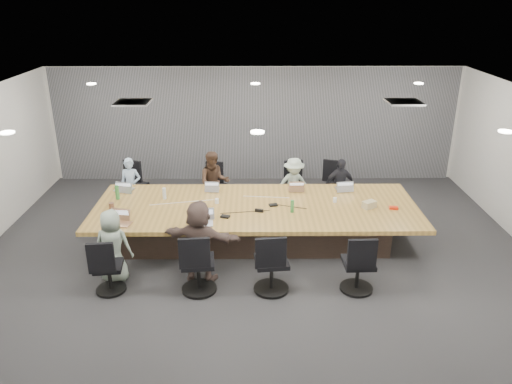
{
  "coord_description": "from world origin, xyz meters",
  "views": [
    {
      "loc": [
        -0.07,
        -8.02,
        4.45
      ],
      "look_at": [
        0.0,
        0.4,
        1.05
      ],
      "focal_mm": 35.0,
      "sensor_mm": 36.0,
      "label": 1
    }
  ],
  "objects_px": {
    "person_0": "(131,186)",
    "chair_1": "(216,190)",
    "laptop_5": "(203,224)",
    "chair_6": "(272,266)",
    "person_5": "(200,241)",
    "bottle_clear": "(164,193)",
    "canvas_bag": "(369,205)",
    "bottle_green_right": "(292,206)",
    "mug_brown": "(111,206)",
    "person_1": "(214,183)",
    "laptop_4": "(120,224)",
    "conference_table": "(256,222)",
    "person_2": "(294,186)",
    "bottle_green_left": "(117,192)",
    "chair_0": "(135,189)",
    "laptop_1": "(212,189)",
    "snack_packet": "(394,208)",
    "chair_5": "(198,266)",
    "stapler": "(259,210)",
    "chair_7": "(358,267)",
    "laptop_3": "(344,189)",
    "chair_3": "(336,189)",
    "chair_2": "(292,189)",
    "person_3": "(339,186)",
    "chair_4": "(109,271)",
    "person_4": "(113,246)",
    "laptop_2": "(296,189)",
    "laptop_0": "(124,190)"
  },
  "relations": [
    {
      "from": "person_0",
      "to": "chair_1",
      "type": "bearing_deg",
      "value": 12.72
    },
    {
      "from": "laptop_5",
      "to": "chair_6",
      "type": "bearing_deg",
      "value": -42.44
    },
    {
      "from": "person_5",
      "to": "bottle_clear",
      "type": "relative_size",
      "value": 6.28
    },
    {
      "from": "canvas_bag",
      "to": "bottle_green_right",
      "type": "bearing_deg",
      "value": -172.73
    },
    {
      "from": "bottle_clear",
      "to": "mug_brown",
      "type": "bearing_deg",
      "value": -152.88
    },
    {
      "from": "person_1",
      "to": "laptop_4",
      "type": "height_order",
      "value": "person_1"
    },
    {
      "from": "conference_table",
      "to": "person_2",
      "type": "distance_m",
      "value": 1.59
    },
    {
      "from": "bottle_green_left",
      "to": "mug_brown",
      "type": "distance_m",
      "value": 0.46
    },
    {
      "from": "chair_0",
      "to": "laptop_1",
      "type": "bearing_deg",
      "value": 172.83
    },
    {
      "from": "snack_packet",
      "to": "chair_5",
      "type": "bearing_deg",
      "value": -156.14
    },
    {
      "from": "bottle_green_left",
      "to": "snack_packet",
      "type": "relative_size",
      "value": 1.71
    },
    {
      "from": "laptop_1",
      "to": "person_2",
      "type": "xyz_separation_m",
      "value": [
        1.69,
        0.55,
        -0.14
      ]
    },
    {
      "from": "person_1",
      "to": "person_5",
      "type": "bearing_deg",
      "value": -98.82
    },
    {
      "from": "person_1",
      "to": "stapler",
      "type": "xyz_separation_m",
      "value": [
        0.93,
        -1.65,
        0.09
      ]
    },
    {
      "from": "chair_7",
      "to": "laptop_3",
      "type": "xyz_separation_m",
      "value": [
        0.19,
        2.5,
        0.34
      ]
    },
    {
      "from": "chair_3",
      "to": "chair_5",
      "type": "bearing_deg",
      "value": 70.9
    },
    {
      "from": "chair_7",
      "to": "mug_brown",
      "type": "relative_size",
      "value": 7.11
    },
    {
      "from": "chair_2",
      "to": "person_3",
      "type": "bearing_deg",
      "value": 152.0
    },
    {
      "from": "chair_4",
      "to": "canvas_bag",
      "type": "bearing_deg",
      "value": 13.14
    },
    {
      "from": "chair_4",
      "to": "person_4",
      "type": "bearing_deg",
      "value": 83.52
    },
    {
      "from": "chair_7",
      "to": "laptop_3",
      "type": "bearing_deg",
      "value": 83.55
    },
    {
      "from": "person_3",
      "to": "bottle_clear",
      "type": "xyz_separation_m",
      "value": [
        -3.54,
        -1.02,
        0.25
      ]
    },
    {
      "from": "chair_1",
      "to": "laptop_3",
      "type": "height_order",
      "value": "laptop_3"
    },
    {
      "from": "person_4",
      "to": "person_0",
      "type": "bearing_deg",
      "value": -76.75
    },
    {
      "from": "laptop_2",
      "to": "person_4",
      "type": "xyz_separation_m",
      "value": [
        -3.14,
        -2.15,
        -0.13
      ]
    },
    {
      "from": "snack_packet",
      "to": "person_4",
      "type": "bearing_deg",
      "value": -166.39
    },
    {
      "from": "chair_5",
      "to": "chair_6",
      "type": "distance_m",
      "value": 1.15
    },
    {
      "from": "person_0",
      "to": "snack_packet",
      "type": "xyz_separation_m",
      "value": [
        5.17,
        -1.53,
        0.15
      ]
    },
    {
      "from": "chair_0",
      "to": "laptop_3",
      "type": "distance_m",
      "value": 4.53
    },
    {
      "from": "chair_2",
      "to": "bottle_clear",
      "type": "relative_size",
      "value": 3.46
    },
    {
      "from": "laptop_1",
      "to": "laptop_3",
      "type": "bearing_deg",
      "value": -176.62
    },
    {
      "from": "laptop_0",
      "to": "person_2",
      "type": "relative_size",
      "value": 0.29
    },
    {
      "from": "chair_3",
      "to": "person_2",
      "type": "relative_size",
      "value": 0.64
    },
    {
      "from": "person_3",
      "to": "stapler",
      "type": "height_order",
      "value": "person_3"
    },
    {
      "from": "person_4",
      "to": "bottle_green_right",
      "type": "xyz_separation_m",
      "value": [
        2.98,
        1.04,
        0.23
      ]
    },
    {
      "from": "bottle_clear",
      "to": "chair_6",
      "type": "bearing_deg",
      "value": -45.69
    },
    {
      "from": "person_5",
      "to": "bottle_green_left",
      "type": "bearing_deg",
      "value": -30.01
    },
    {
      "from": "chair_1",
      "to": "chair_2",
      "type": "distance_m",
      "value": 1.69
    },
    {
      "from": "person_2",
      "to": "person_3",
      "type": "relative_size",
      "value": 1.01
    },
    {
      "from": "person_2",
      "to": "person_3",
      "type": "height_order",
      "value": "person_2"
    },
    {
      "from": "bottle_green_left",
      "to": "canvas_bag",
      "type": "relative_size",
      "value": 1.12
    },
    {
      "from": "chair_5",
      "to": "canvas_bag",
      "type": "xyz_separation_m",
      "value": [
        3.0,
        1.57,
        0.37
      ]
    },
    {
      "from": "laptop_2",
      "to": "mug_brown",
      "type": "xyz_separation_m",
      "value": [
        -3.46,
        -0.93,
        0.05
      ]
    },
    {
      "from": "person_4",
      "to": "canvas_bag",
      "type": "relative_size",
      "value": 5.11
    },
    {
      "from": "laptop_3",
      "to": "person_5",
      "type": "distance_m",
      "value": 3.46
    },
    {
      "from": "chair_0",
      "to": "laptop_2",
      "type": "xyz_separation_m",
      "value": [
        3.45,
        -0.9,
        0.35
      ]
    },
    {
      "from": "laptop_2",
      "to": "person_5",
      "type": "distance_m",
      "value": 2.76
    },
    {
      "from": "chair_1",
      "to": "laptop_4",
      "type": "relative_size",
      "value": 2.05
    },
    {
      "from": "person_4",
      "to": "laptop_5",
      "type": "relative_size",
      "value": 3.52
    },
    {
      "from": "person_1",
      "to": "canvas_bag",
      "type": "distance_m",
      "value": 3.31
    }
  ]
}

